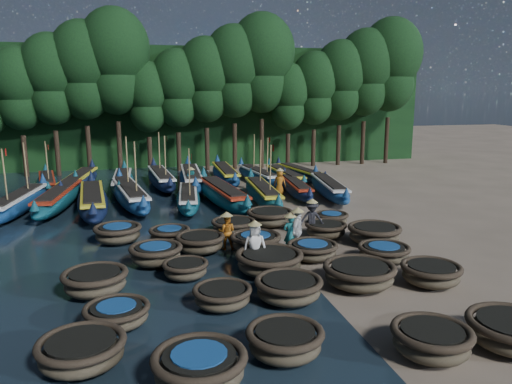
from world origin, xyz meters
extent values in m
plane|color=#80705D|center=(0.00, 0.00, 0.00)|extent=(120.00, 120.00, 0.00)
cube|color=black|center=(0.00, 23.50, 5.00)|extent=(40.00, 3.00, 10.00)
ellipsoid|color=brown|center=(-7.19, -8.78, 0.33)|extent=(2.60, 2.60, 0.65)
torus|color=#392E21|center=(-7.19, -8.78, 0.63)|extent=(2.14, 2.14, 0.20)
cylinder|color=black|center=(-7.19, -8.78, 0.67)|extent=(1.63, 1.63, 0.06)
ellipsoid|color=brown|center=(-4.55, -10.23, 0.36)|extent=(2.66, 2.66, 0.72)
torus|color=#392E21|center=(-4.55, -10.23, 0.70)|extent=(2.19, 2.19, 0.22)
cylinder|color=black|center=(-4.55, -10.23, 0.74)|extent=(1.66, 1.66, 0.07)
cylinder|color=navy|center=(-4.55, -10.23, 0.79)|extent=(1.27, 1.27, 0.04)
ellipsoid|color=brown|center=(-2.34, -9.51, 0.34)|extent=(2.38, 2.38, 0.68)
torus|color=#392E21|center=(-2.34, -9.51, 0.66)|extent=(1.98, 1.98, 0.21)
cylinder|color=black|center=(-2.34, -9.51, 0.70)|extent=(1.49, 1.49, 0.06)
ellipsoid|color=brown|center=(1.20, -10.37, 0.35)|extent=(2.02, 2.02, 0.70)
torus|color=#392E21|center=(1.20, -10.37, 0.68)|extent=(2.04, 2.04, 0.21)
cylinder|color=black|center=(1.20, -10.37, 0.72)|extent=(1.53, 1.53, 0.06)
ellipsoid|color=brown|center=(-6.43, -6.82, 0.29)|extent=(2.12, 2.12, 0.57)
torus|color=#392E21|center=(-6.43, -6.82, 0.55)|extent=(1.87, 1.87, 0.17)
cylinder|color=black|center=(-6.43, -6.82, 0.59)|extent=(1.43, 1.43, 0.05)
cylinder|color=navy|center=(-6.43, -6.82, 0.62)|extent=(1.10, 1.10, 0.03)
ellipsoid|color=brown|center=(-3.33, -6.29, 0.29)|extent=(2.03, 2.03, 0.59)
torus|color=#392E21|center=(-3.33, -6.29, 0.57)|extent=(1.83, 1.83, 0.18)
cylinder|color=black|center=(-3.33, -6.29, 0.61)|extent=(1.39, 1.39, 0.05)
ellipsoid|color=brown|center=(-1.24, -6.35, 0.34)|extent=(2.37, 2.37, 0.68)
torus|color=#392E21|center=(-1.24, -6.35, 0.66)|extent=(2.17, 2.17, 0.21)
cylinder|color=black|center=(-1.24, -6.35, 0.71)|extent=(1.65, 1.65, 0.06)
ellipsoid|color=brown|center=(1.41, -5.82, 0.36)|extent=(2.54, 2.54, 0.71)
torus|color=#392E21|center=(1.41, -5.82, 0.69)|extent=(2.47, 2.47, 0.22)
cylinder|color=black|center=(1.41, -5.82, 0.74)|extent=(1.89, 1.89, 0.06)
ellipsoid|color=brown|center=(3.85, -6.24, 0.33)|extent=(2.51, 2.51, 0.66)
torus|color=#392E21|center=(3.85, -6.24, 0.64)|extent=(2.07, 2.07, 0.20)
cylinder|color=black|center=(3.85, -6.24, 0.68)|extent=(1.57, 1.57, 0.06)
ellipsoid|color=brown|center=(-7.16, -4.35, 0.36)|extent=(2.46, 2.46, 0.72)
torus|color=#392E21|center=(-7.16, -4.35, 0.70)|extent=(2.14, 2.14, 0.22)
cylinder|color=black|center=(-7.16, -4.35, 0.74)|extent=(1.61, 1.61, 0.07)
ellipsoid|color=brown|center=(-4.18, -3.67, 0.28)|extent=(1.49, 1.49, 0.56)
torus|color=#392E21|center=(-4.18, -3.67, 0.54)|extent=(1.63, 1.63, 0.17)
cylinder|color=black|center=(-4.18, -3.67, 0.58)|extent=(1.22, 1.22, 0.05)
ellipsoid|color=brown|center=(-1.21, -3.93, 0.37)|extent=(2.73, 2.73, 0.74)
torus|color=#392E21|center=(-1.21, -3.93, 0.72)|extent=(2.46, 2.46, 0.22)
cylinder|color=black|center=(-1.21, -3.93, 0.76)|extent=(1.88, 1.88, 0.07)
ellipsoid|color=brown|center=(0.85, -2.81, 0.30)|extent=(1.87, 1.87, 0.59)
torus|color=#392E21|center=(0.85, -2.81, 0.57)|extent=(2.00, 2.00, 0.18)
cylinder|color=black|center=(0.85, -2.81, 0.61)|extent=(1.52, 1.52, 0.05)
cylinder|color=navy|center=(0.85, -2.81, 0.65)|extent=(1.17, 1.17, 0.04)
ellipsoid|color=brown|center=(3.41, -3.77, 0.30)|extent=(2.20, 2.20, 0.60)
torus|color=#392E21|center=(3.41, -3.77, 0.58)|extent=(2.01, 2.01, 0.18)
cylinder|color=black|center=(3.41, -3.77, 0.61)|extent=(1.54, 1.54, 0.05)
cylinder|color=navy|center=(3.41, -3.77, 0.65)|extent=(1.18, 1.18, 0.04)
ellipsoid|color=brown|center=(-5.12, -2.01, 0.35)|extent=(2.23, 2.23, 0.69)
torus|color=#392E21|center=(-5.12, -2.01, 0.67)|extent=(2.03, 2.03, 0.21)
cylinder|color=black|center=(-5.12, -2.01, 0.71)|extent=(1.52, 1.52, 0.06)
cylinder|color=navy|center=(-5.12, -2.01, 0.76)|extent=(1.17, 1.17, 0.04)
ellipsoid|color=brown|center=(-3.30, -0.97, 0.34)|extent=(2.10, 2.10, 0.68)
torus|color=#392E21|center=(-3.30, -0.97, 0.66)|extent=(2.01, 2.01, 0.21)
cylinder|color=black|center=(-3.30, -0.97, 0.70)|extent=(1.51, 1.51, 0.06)
ellipsoid|color=brown|center=(-1.12, -1.54, 0.35)|extent=(2.11, 2.11, 0.70)
torus|color=#392E21|center=(-1.12, -1.54, 0.68)|extent=(2.09, 2.09, 0.21)
cylinder|color=black|center=(-1.12, -1.54, 0.72)|extent=(1.57, 1.57, 0.06)
cylinder|color=navy|center=(-1.12, -1.54, 0.77)|extent=(1.21, 1.21, 0.04)
ellipsoid|color=brown|center=(2.45, -0.20, 0.30)|extent=(2.15, 2.15, 0.61)
torus|color=#392E21|center=(2.45, -0.20, 0.59)|extent=(1.88, 1.88, 0.18)
cylinder|color=black|center=(2.45, -0.20, 0.63)|extent=(1.43, 1.43, 0.06)
ellipsoid|color=brown|center=(4.10, -1.62, 0.37)|extent=(2.61, 2.61, 0.74)
torus|color=#392E21|center=(4.10, -1.62, 0.72)|extent=(2.30, 2.30, 0.22)
cylinder|color=black|center=(4.10, -1.62, 0.76)|extent=(1.74, 1.74, 0.07)
ellipsoid|color=brown|center=(-6.58, 1.21, 0.35)|extent=(2.10, 2.10, 0.69)
torus|color=#392E21|center=(-6.58, 1.21, 0.67)|extent=(2.07, 2.07, 0.21)
cylinder|color=black|center=(-6.58, 1.21, 0.71)|extent=(1.56, 1.56, 0.06)
cylinder|color=navy|center=(-6.58, 1.21, 0.75)|extent=(1.20, 1.20, 0.04)
ellipsoid|color=brown|center=(-4.41, 0.66, 0.30)|extent=(1.79, 1.79, 0.60)
torus|color=#392E21|center=(-4.41, 0.66, 0.58)|extent=(1.79, 1.79, 0.18)
cylinder|color=black|center=(-4.41, 0.66, 0.61)|extent=(1.35, 1.35, 0.05)
cylinder|color=navy|center=(-4.41, 0.66, 0.65)|extent=(1.04, 1.04, 0.04)
ellipsoid|color=brown|center=(-1.47, 1.28, 0.31)|extent=(2.25, 2.25, 0.61)
torus|color=#392E21|center=(-1.47, 1.28, 0.60)|extent=(2.04, 2.04, 0.19)
cylinder|color=black|center=(-1.47, 1.28, 0.63)|extent=(1.56, 1.56, 0.06)
ellipsoid|color=brown|center=(0.54, 2.32, 0.34)|extent=(2.30, 2.30, 0.69)
torus|color=#392E21|center=(0.54, 2.32, 0.67)|extent=(2.28, 2.28, 0.21)
cylinder|color=black|center=(0.54, 2.32, 0.71)|extent=(1.74, 1.74, 0.06)
ellipsoid|color=brown|center=(3.45, 1.60, 0.28)|extent=(1.57, 1.57, 0.56)
torus|color=#392E21|center=(3.45, 1.60, 0.55)|extent=(1.66, 1.66, 0.17)
cylinder|color=black|center=(3.45, 1.60, 0.58)|extent=(1.25, 1.25, 0.05)
cylinder|color=navy|center=(3.45, 1.60, 0.61)|extent=(0.96, 0.96, 0.03)
ellipsoid|color=navy|center=(-11.87, 7.86, 0.53)|extent=(2.81, 8.54, 1.05)
cone|color=navy|center=(-11.23, 11.91, 1.21)|extent=(0.46, 0.46, 0.63)
cube|color=silver|center=(-11.87, 7.86, 0.97)|extent=(2.11, 6.60, 0.13)
cube|color=black|center=(-11.87, 7.86, 1.05)|extent=(1.70, 5.73, 0.11)
cylinder|color=#997F4C|center=(-11.57, 9.09, 2.21)|extent=(0.07, 0.25, 2.94)
cylinder|color=#997F4C|center=(-12.02, 6.29, 2.21)|extent=(0.07, 0.25, 2.94)
plane|color=red|center=(-11.86, 6.26, 3.49)|extent=(0.00, 0.37, 0.37)
ellipsoid|color=navy|center=(-9.92, 8.52, 0.53)|extent=(2.57, 8.67, 1.07)
cone|color=navy|center=(-9.41, 12.66, 1.23)|extent=(0.47, 0.47, 0.64)
cone|color=navy|center=(-10.43, 4.39, 1.17)|extent=(0.47, 0.47, 0.53)
cube|color=#A02713|center=(-9.92, 8.52, 0.98)|extent=(1.92, 6.71, 0.13)
cube|color=black|center=(-9.92, 8.52, 1.07)|extent=(1.53, 5.83, 0.11)
ellipsoid|color=#0F1737|center=(-8.04, 7.34, 0.56)|extent=(2.32, 9.02, 1.11)
cone|color=#0F1737|center=(-8.39, 11.67, 1.28)|extent=(0.49, 0.49, 0.67)
cone|color=#0F1737|center=(-7.69, 3.01, 1.23)|extent=(0.49, 0.49, 0.56)
cube|color=yellow|center=(-8.04, 7.34, 1.03)|extent=(1.73, 6.98, 0.13)
cube|color=black|center=(-8.04, 7.34, 1.11)|extent=(1.35, 6.07, 0.11)
ellipsoid|color=navy|center=(-6.06, 8.32, 0.55)|extent=(2.90, 8.88, 1.09)
cone|color=navy|center=(-6.71, 12.53, 1.26)|extent=(0.48, 0.48, 0.66)
cone|color=navy|center=(-5.40, 4.11, 1.20)|extent=(0.48, 0.48, 0.55)
cube|color=silver|center=(-6.06, 8.32, 1.01)|extent=(2.18, 6.87, 0.13)
cube|color=black|center=(-6.06, 8.32, 1.09)|extent=(1.75, 5.96, 0.11)
cylinder|color=#997F4C|center=(-6.15, 9.63, 2.29)|extent=(0.08, 0.26, 3.06)
cylinder|color=#997F4C|center=(-5.70, 6.72, 2.29)|extent=(0.08, 0.26, 3.06)
plane|color=red|center=(-5.53, 6.74, 3.63)|extent=(0.00, 0.38, 0.38)
ellipsoid|color=navy|center=(-2.88, 7.19, 0.46)|extent=(2.08, 7.40, 0.91)
cone|color=navy|center=(-2.50, 10.73, 1.05)|extent=(0.40, 0.40, 0.55)
cone|color=navy|center=(-3.26, 3.65, 1.00)|extent=(0.40, 0.40, 0.46)
cube|color=silver|center=(-2.88, 7.19, 0.84)|extent=(1.55, 5.73, 0.11)
cube|color=black|center=(-2.88, 7.19, 0.91)|extent=(1.23, 4.97, 0.09)
cylinder|color=#997F4C|center=(-2.67, 8.27, 1.92)|extent=(0.06, 0.22, 2.55)
cylinder|color=#997F4C|center=(-2.93, 5.82, 1.92)|extent=(0.06, 0.22, 2.55)
plane|color=red|center=(-2.80, 5.81, 3.03)|extent=(0.00, 0.32, 0.32)
ellipsoid|color=navy|center=(-0.91, 7.27, 0.56)|extent=(2.58, 9.01, 1.11)
cone|color=navy|center=(-1.39, 11.58, 1.28)|extent=(0.49, 0.49, 0.67)
cone|color=navy|center=(-0.43, 2.97, 1.22)|extent=(0.49, 0.49, 0.56)
cube|color=#A02713|center=(-0.91, 7.27, 1.02)|extent=(1.93, 6.97, 0.13)
cube|color=black|center=(-0.91, 7.27, 1.11)|extent=(1.53, 6.06, 0.11)
ellipsoid|color=navy|center=(1.46, 7.19, 0.51)|extent=(1.91, 8.23, 1.02)
cone|color=navy|center=(1.67, 11.16, 1.17)|extent=(0.45, 0.45, 0.61)
cone|color=navy|center=(1.24, 3.22, 1.12)|extent=(0.45, 0.45, 0.51)
cube|color=yellow|center=(1.46, 7.19, 0.94)|extent=(1.41, 6.37, 0.12)
cube|color=black|center=(1.46, 7.19, 1.02)|extent=(1.09, 5.54, 0.10)
cylinder|color=#997F4C|center=(1.63, 8.40, 2.14)|extent=(0.07, 0.24, 2.86)
cylinder|color=#997F4C|center=(1.48, 5.65, 2.14)|extent=(0.07, 0.24, 2.86)
plane|color=red|center=(1.63, 5.65, 3.39)|extent=(0.00, 0.36, 0.36)
ellipsoid|color=#0F1737|center=(3.98, 8.72, 0.45)|extent=(1.93, 7.22, 0.89)
cone|color=#0F1737|center=(4.30, 12.18, 1.02)|extent=(0.39, 0.39, 0.53)
cone|color=#0F1737|center=(3.66, 5.26, 0.98)|extent=(0.39, 0.39, 0.45)
cube|color=#A02713|center=(3.98, 8.72, 0.82)|extent=(1.44, 5.59, 0.11)
cube|color=black|center=(3.98, 8.72, 0.89)|extent=(1.13, 4.86, 0.09)
ellipsoid|color=navy|center=(5.86, 7.89, 0.50)|extent=(2.55, 8.07, 0.99)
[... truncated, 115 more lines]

